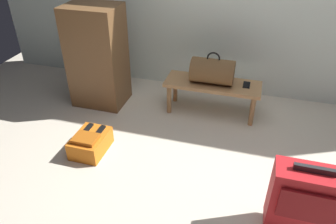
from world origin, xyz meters
TOP-DOWN VIEW (x-y plane):
  - ground_plane at (0.00, 0.00)m, footprint 6.60×6.60m
  - bench at (-0.16, 1.00)m, footprint 1.00×0.36m
  - duffel_bag_brown at (-0.17, 1.00)m, footprint 0.44×0.26m
  - cell_phone at (0.19, 1.04)m, footprint 0.07×0.14m
  - suitcase_upright_red at (0.68, -0.37)m, footprint 0.46×0.23m
  - backpack_orange at (-1.11, 0.02)m, footprint 0.28×0.38m
  - side_cabinet at (-1.41, 0.89)m, footprint 0.56×0.44m

SIDE VIEW (x-z plane):
  - ground_plane at x=0.00m, z-range 0.00..0.00m
  - backpack_orange at x=-1.11m, z-range -0.01..0.20m
  - suitcase_upright_red at x=0.68m, z-range 0.01..0.60m
  - bench at x=-0.16m, z-range 0.13..0.49m
  - cell_phone at x=0.19m, z-range 0.36..0.37m
  - duffel_bag_brown at x=-0.17m, z-range 0.33..0.66m
  - side_cabinet at x=-1.41m, z-range 0.00..1.10m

